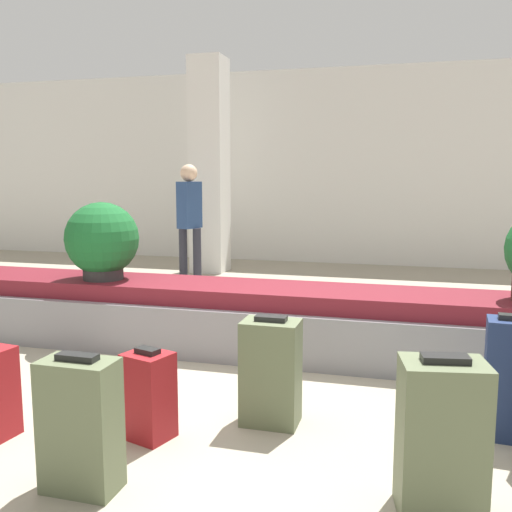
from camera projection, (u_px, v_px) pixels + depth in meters
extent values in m
plane|color=#9E937F|center=(206.00, 408.00, 3.64)|extent=(18.00, 18.00, 0.00)
cube|color=silver|center=(335.00, 167.00, 9.41)|extent=(18.00, 0.06, 3.20)
cube|color=gray|center=(256.00, 327.00, 4.79)|extent=(8.89, 0.83, 0.42)
cube|color=maroon|center=(256.00, 294.00, 4.75)|extent=(8.53, 0.67, 0.14)
cube|color=silver|center=(209.00, 166.00, 8.59)|extent=(0.50, 0.50, 3.20)
cube|color=#5B6647|center=(441.00, 439.00, 2.46)|extent=(0.40, 0.32, 0.69)
cube|color=black|center=(445.00, 359.00, 2.41)|extent=(0.21, 0.12, 0.03)
cube|color=maroon|center=(149.00, 396.00, 3.19)|extent=(0.30, 0.28, 0.49)
cube|color=black|center=(147.00, 351.00, 3.16)|extent=(0.15, 0.11, 0.03)
cube|color=#5B6647|center=(271.00, 372.00, 3.38)|extent=(0.34, 0.24, 0.63)
cube|color=black|center=(271.00, 318.00, 3.33)|extent=(0.19, 0.08, 0.03)
cube|color=navy|center=(507.00, 379.00, 3.19)|extent=(0.26, 0.22, 0.68)
cube|color=black|center=(511.00, 317.00, 3.14)|extent=(0.14, 0.08, 0.03)
cube|color=#5B6647|center=(80.00, 426.00, 2.65)|extent=(0.36, 0.21, 0.63)
cube|color=black|center=(77.00, 357.00, 2.61)|extent=(0.19, 0.07, 0.03)
cylinder|color=#2D2D2D|center=(103.00, 269.00, 5.03)|extent=(0.35, 0.35, 0.18)
sphere|color=#195B28|center=(102.00, 239.00, 4.99)|extent=(0.64, 0.64, 0.64)
cylinder|color=#282833|center=(183.00, 257.00, 7.65)|extent=(0.11, 0.11, 0.77)
cylinder|color=#282833|center=(197.00, 257.00, 7.60)|extent=(0.11, 0.11, 0.77)
cube|color=navy|center=(189.00, 205.00, 7.52)|extent=(0.27, 0.36, 0.61)
sphere|color=beige|center=(189.00, 173.00, 7.46)|extent=(0.23, 0.23, 0.23)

